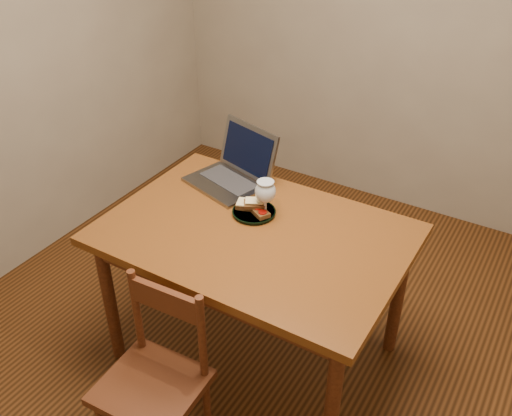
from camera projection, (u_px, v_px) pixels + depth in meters
The scene contains 11 objects.
floor at pixel (271, 339), 2.95m from camera, with size 3.20×3.20×0.02m, color black.
back_wall at pixel (410, 11), 3.38m from camera, with size 3.20×0.02×2.60m, color gray.
left_wall at pixel (4, 38), 2.93m from camera, with size 0.02×3.20×2.60m, color gray.
table at pixel (255, 247), 2.52m from camera, with size 1.30×0.90×0.74m.
chair at pixel (153, 374), 2.19m from camera, with size 0.40×0.38×0.41m.
plate at pixel (254, 212), 2.57m from camera, with size 0.20×0.20×0.02m, color black.
sandwich_cheese at pixel (249, 205), 2.58m from camera, with size 0.11×0.07×0.03m, color #381E0C, non-canonical shape.
sandwich_tomato at pixel (260, 211), 2.54m from camera, with size 0.09×0.06×0.03m, color #381E0C, non-canonical shape.
sandwich_top at pixel (255, 203), 2.55m from camera, with size 0.09×0.06×0.03m, color #381E0C, non-canonical shape.
milk_glass at pixel (265, 199), 2.52m from camera, with size 0.09×0.09×0.18m, color white, non-canonical shape.
laptop at pixel (235, 168), 2.80m from camera, with size 0.44×0.41×0.26m.
Camera 1 is at (1.02, -1.83, 2.18)m, focal length 40.00 mm.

